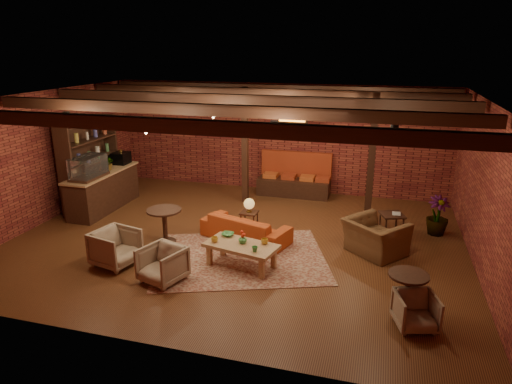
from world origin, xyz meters
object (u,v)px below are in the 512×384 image
(round_table_left, at_px, (165,220))
(side_table_book, at_px, (392,216))
(armchair_b, at_px, (162,263))
(sofa, at_px, (246,228))
(plant_tall, at_px, (443,178))
(coffee_table, at_px, (241,246))
(armchair_far, at_px, (416,309))
(armchair_right, at_px, (376,232))
(round_table_right, at_px, (407,288))
(armchair_a, at_px, (115,246))
(side_table_lamp, at_px, (249,206))

(round_table_left, distance_m, side_table_book, 5.18)
(round_table_left, height_order, armchair_b, round_table_left)
(sofa, bearing_deg, plant_tall, -142.48)
(coffee_table, xyz_separation_m, side_table_book, (2.89, 2.39, 0.08))
(side_table_book, height_order, armchair_far, armchair_far)
(sofa, bearing_deg, armchair_right, -161.23)
(armchair_b, relative_size, armchair_far, 1.20)
(round_table_right, bearing_deg, armchair_a, 176.67)
(coffee_table, xyz_separation_m, round_table_right, (3.13, -0.93, 0.07))
(sofa, distance_m, armchair_right, 2.86)
(sofa, xyz_separation_m, round_table_left, (-1.69, -0.65, 0.24))
(sofa, relative_size, armchair_a, 2.52)
(armchair_right, distance_m, side_table_book, 1.09)
(plant_tall, bearing_deg, armchair_b, -143.67)
(round_table_right, relative_size, armchair_far, 1.20)
(armchair_a, relative_size, round_table_right, 1.08)
(armchair_a, bearing_deg, armchair_b, -93.58)
(armchair_b, xyz_separation_m, armchair_far, (4.50, -0.26, -0.06))
(coffee_table, height_order, armchair_right, armchair_right)
(side_table_book, height_order, round_table_right, round_table_right)
(armchair_right, bearing_deg, side_table_lamp, 30.81)
(side_table_book, bearing_deg, armchair_a, -150.74)
(sofa, distance_m, side_table_book, 3.38)
(round_table_left, relative_size, side_table_book, 1.24)
(armchair_far, bearing_deg, armchair_b, 159.85)
(sofa, relative_size, round_table_left, 2.57)
(side_table_lamp, bearing_deg, armchair_far, -40.01)
(side_table_lamp, height_order, armchair_a, same)
(armchair_b, height_order, round_table_right, round_table_right)
(side_table_lamp, height_order, armchair_right, armchair_right)
(armchair_right, bearing_deg, round_table_right, 144.10)
(coffee_table, bearing_deg, armchair_b, -141.93)
(coffee_table, bearing_deg, sofa, 102.90)
(sofa, height_order, armchair_a, armchair_a)
(armchair_right, bearing_deg, sofa, 41.27)
(armchair_b, bearing_deg, plant_tall, 55.05)
(coffee_table, relative_size, side_table_book, 2.41)
(armchair_a, distance_m, round_table_right, 5.59)
(sofa, distance_m, side_table_lamp, 0.63)
(side_table_lamp, distance_m, side_table_book, 3.31)
(armchair_b, distance_m, armchair_far, 4.51)
(sofa, distance_m, coffee_table, 1.33)
(side_table_lamp, height_order, armchair_far, side_table_lamp)
(armchair_b, relative_size, round_table_right, 1.00)
(side_table_book, relative_size, round_table_right, 0.85)
(side_table_lamp, xyz_separation_m, round_table_left, (-1.61, -1.18, -0.08))
(sofa, distance_m, plant_tall, 4.61)
(armchair_right, bearing_deg, armchair_far, 145.39)
(round_table_right, xyz_separation_m, armchair_far, (0.14, -0.30, -0.19))
(armchair_right, relative_size, armchair_far, 1.83)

